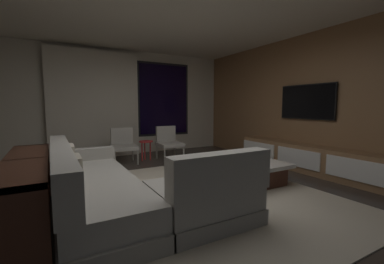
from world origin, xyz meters
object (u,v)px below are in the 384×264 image
(book_stack_on_coffee_table, at_px, (250,157))
(media_console, at_px, (307,159))
(coffee_table, at_px, (243,172))
(accent_chair_near_window, at_px, (168,141))
(console_table_behind_couch, at_px, (27,191))
(accent_chair_by_curtain, at_px, (123,143))
(side_stool, at_px, (146,145))
(sectional_couch, at_px, (122,191))
(mounted_tv, at_px, (307,102))

(book_stack_on_coffee_table, distance_m, media_console, 1.39)
(coffee_table, distance_m, book_stack_on_coffee_table, 0.28)
(accent_chair_near_window, distance_m, media_console, 3.05)
(console_table_behind_couch, bearing_deg, media_console, 1.18)
(media_console, bearing_deg, accent_chair_by_curtain, 138.80)
(console_table_behind_couch, bearing_deg, book_stack_on_coffee_table, 3.20)
(coffee_table, xyz_separation_m, book_stack_on_coffee_table, (0.17, 0.02, 0.22))
(coffee_table, distance_m, side_stool, 2.58)
(sectional_couch, height_order, accent_chair_by_curtain, sectional_couch)
(sectional_couch, bearing_deg, book_stack_on_coffee_table, 7.80)
(book_stack_on_coffee_table, bearing_deg, console_table_behind_couch, -176.80)
(sectional_couch, distance_m, book_stack_on_coffee_table, 2.25)
(console_table_behind_couch, bearing_deg, coffee_table, 3.08)
(book_stack_on_coffee_table, xyz_separation_m, console_table_behind_couch, (-3.14, -0.18, 0.00))
(book_stack_on_coffee_table, relative_size, console_table_behind_couch, 0.13)
(sectional_couch, distance_m, accent_chair_near_window, 3.19)
(accent_chair_by_curtain, bearing_deg, media_console, -41.20)
(sectional_couch, bearing_deg, accent_chair_near_window, 56.24)
(book_stack_on_coffee_table, relative_size, media_console, 0.09)
(sectional_couch, relative_size, console_table_behind_couch, 1.19)
(coffee_table, xyz_separation_m, console_table_behind_couch, (-2.97, -0.16, 0.22))
(coffee_table, xyz_separation_m, accent_chair_by_curtain, (-1.34, 2.46, 0.25))
(sectional_couch, bearing_deg, media_console, 3.54)
(media_console, distance_m, console_table_behind_couch, 4.52)
(side_stool, bearing_deg, mounted_tv, -42.17)
(accent_chair_near_window, relative_size, media_console, 0.25)
(coffee_table, height_order, side_stool, side_stool)
(sectional_couch, xyz_separation_m, side_stool, (1.24, 2.73, 0.08))
(coffee_table, relative_size, console_table_behind_couch, 0.55)
(accent_chair_near_window, distance_m, mounted_tv, 3.14)
(coffee_table, relative_size, accent_chair_near_window, 1.49)
(accent_chair_near_window, relative_size, accent_chair_by_curtain, 1.00)
(accent_chair_by_curtain, height_order, side_stool, accent_chair_by_curtain)
(accent_chair_by_curtain, bearing_deg, console_table_behind_couch, -121.89)
(accent_chair_by_curtain, distance_m, media_console, 3.84)
(book_stack_on_coffee_table, height_order, accent_chair_by_curtain, accent_chair_by_curtain)
(side_stool, height_order, mounted_tv, mounted_tv)
(coffee_table, bearing_deg, book_stack_on_coffee_table, 5.22)
(console_table_behind_couch, bearing_deg, sectional_couch, -8.08)
(coffee_table, height_order, book_stack_on_coffee_table, book_stack_on_coffee_table)
(side_stool, relative_size, mounted_tv, 0.39)
(book_stack_on_coffee_table, xyz_separation_m, accent_chair_by_curtain, (-1.51, 2.45, 0.03))
(mounted_tv, distance_m, console_table_behind_couch, 4.80)
(accent_chair_near_window, bearing_deg, console_table_behind_couch, -136.79)
(book_stack_on_coffee_table, height_order, accent_chair_near_window, accent_chair_near_window)
(mounted_tv, bearing_deg, coffee_table, -175.66)
(side_stool, distance_m, mounted_tv, 3.58)
(sectional_couch, height_order, media_console, sectional_couch)
(accent_chair_by_curtain, bearing_deg, coffee_table, -61.51)
(coffee_table, height_order, mounted_tv, mounted_tv)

